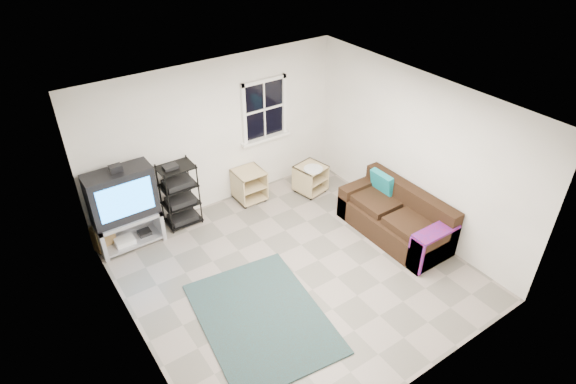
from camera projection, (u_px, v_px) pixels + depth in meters
room at (264, 113)px, 8.36m from camera, size 4.60×4.62×4.60m
tv_unit at (123, 202)px, 7.29m from camera, size 0.98×0.49×1.45m
av_rack at (180, 198)px, 7.92m from camera, size 0.57×0.41×1.14m
side_table_left at (248, 184)px, 8.62m from camera, size 0.51×0.51×0.59m
side_table_right at (309, 177)px, 8.83m from camera, size 0.57×0.57×0.56m
sofa at (396, 218)px, 7.77m from camera, size 0.84×1.90×0.87m
shag_rug at (262, 317)px, 6.42m from camera, size 1.77×2.28×0.02m
paper_bag at (103, 237)px, 7.51m from camera, size 0.35×0.27×0.44m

